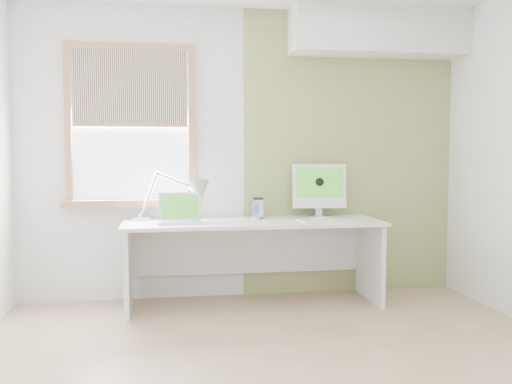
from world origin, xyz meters
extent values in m
cube|color=tan|center=(0.00, 0.00, -0.01)|extent=(4.00, 3.50, 0.02)
cube|color=white|center=(0.00, 1.76, 1.30)|extent=(4.00, 0.02, 2.60)
cube|color=white|center=(0.00, -1.76, 1.30)|extent=(4.00, 0.02, 2.60)
cube|color=tan|center=(1.00, 1.74, 1.30)|extent=(2.00, 0.02, 2.60)
cube|color=white|center=(1.20, 1.57, 2.40)|extent=(1.60, 0.40, 0.42)
cube|color=#AA7047|center=(-1.53, 1.72, 1.55)|extent=(0.06, 0.06, 1.42)
cube|color=#AA7047|center=(-0.47, 1.72, 1.55)|extent=(0.06, 0.06, 1.42)
cube|color=#AA7047|center=(-1.00, 1.72, 2.23)|extent=(1.00, 0.06, 0.06)
cube|color=#AA7047|center=(-1.00, 1.70, 0.87)|extent=(1.20, 0.14, 0.06)
cube|color=#D1E2F9|center=(-1.00, 1.74, 1.55)|extent=(1.00, 0.01, 1.30)
cube|color=beige|center=(-1.00, 1.70, 1.88)|extent=(0.98, 0.02, 0.65)
cube|color=#AA7047|center=(-1.00, 1.70, 1.55)|extent=(0.98, 0.03, 0.03)
cube|color=white|center=(0.03, 1.38, 0.71)|extent=(2.20, 0.70, 0.03)
cube|color=white|center=(-1.02, 1.38, 0.35)|extent=(0.04, 0.64, 0.70)
cube|color=white|center=(1.08, 1.38, 0.35)|extent=(0.04, 0.64, 0.70)
cube|color=white|center=(0.03, 1.70, 0.45)|extent=(2.08, 0.02, 0.48)
cylinder|color=#B7BABC|center=(-0.92, 1.60, 0.74)|extent=(0.21, 0.21, 0.03)
sphere|color=#B7BABC|center=(-0.92, 1.60, 0.76)|extent=(0.06, 0.06, 0.05)
cylinder|color=#B7BABC|center=(-0.85, 1.58, 0.95)|extent=(0.18, 0.06, 0.38)
sphere|color=#B7BABC|center=(-0.78, 1.57, 1.13)|extent=(0.05, 0.05, 0.05)
cylinder|color=#B7BABC|center=(-0.62, 1.52, 1.07)|extent=(0.34, 0.14, 0.15)
sphere|color=#B7BABC|center=(-0.45, 1.47, 1.01)|extent=(0.05, 0.05, 0.04)
cone|color=#B7BABC|center=(-0.42, 1.46, 0.98)|extent=(0.24, 0.28, 0.23)
cube|color=#B7BABC|center=(-0.60, 1.32, 0.74)|extent=(0.36, 0.26, 0.02)
cube|color=#B2B5B7|center=(-0.60, 1.32, 0.75)|extent=(0.30, 0.16, 0.00)
cube|color=#B7BABC|center=(-0.59, 1.44, 0.86)|extent=(0.35, 0.09, 0.23)
cube|color=#378A22|center=(-0.59, 1.43, 0.86)|extent=(0.31, 0.07, 0.18)
cylinder|color=#B7BABC|center=(0.07, 1.49, 0.74)|extent=(0.08, 0.08, 0.02)
cube|color=#B7BABC|center=(0.07, 1.49, 0.81)|extent=(0.06, 0.02, 0.12)
cube|color=#194C99|center=(0.07, 1.48, 0.81)|extent=(0.05, 0.01, 0.09)
cube|color=#B7BABC|center=(0.11, 1.61, 0.82)|extent=(0.09, 0.14, 0.18)
cube|color=black|center=(0.11, 1.61, 0.90)|extent=(0.10, 0.14, 0.01)
cube|color=black|center=(0.11, 1.61, 0.74)|extent=(0.10, 0.14, 0.01)
cube|color=#B7BABC|center=(0.67, 1.57, 0.74)|extent=(0.19, 0.18, 0.01)
cube|color=#B7BABC|center=(0.67, 1.60, 0.82)|extent=(0.06, 0.03, 0.16)
cube|color=white|center=(0.67, 1.59, 1.01)|extent=(0.49, 0.13, 0.40)
cube|color=#378A22|center=(0.66, 1.56, 1.05)|extent=(0.43, 0.07, 0.27)
cylinder|color=black|center=(0.66, 1.56, 1.05)|extent=(0.08, 0.02, 0.08)
cube|color=white|center=(0.60, 1.18, 0.74)|extent=(0.40, 0.15, 0.01)
cube|color=white|center=(0.60, 1.18, 0.75)|extent=(0.37, 0.12, 0.00)
ellipsoid|color=white|center=(0.39, 1.23, 0.74)|extent=(0.08, 0.10, 0.03)
camera|label=1|loc=(-0.71, -3.33, 1.31)|focal=39.42mm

